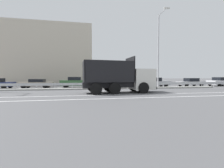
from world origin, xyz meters
TOP-DOWN VIEW (x-y plane):
  - ground_plane at (0.00, 0.00)m, footprint 320.00×320.00m
  - lane_strip_0 at (0.55, -4.46)m, footprint 55.82×0.16m
  - lane_strip_1 at (0.55, -6.59)m, footprint 55.82×0.16m
  - median_island at (0.00, 1.82)m, footprint 30.70×1.10m
  - median_guardrail at (-0.00, 2.78)m, footprint 55.82×0.09m
  - dump_truck at (1.40, -2.60)m, footprint 7.14×3.10m
  - median_road_sign at (4.12, 1.82)m, footprint 0.84×0.16m
  - street_lamp_1 at (7.19, 1.81)m, footprint 0.72×2.60m
  - parked_car_2 at (-9.24, 5.42)m, footprint 4.46×1.88m
  - parked_car_3 at (-3.96, 5.46)m, footprint 4.25×2.06m
  - parked_car_4 at (2.05, 5.35)m, footprint 4.26×2.05m
  - parked_car_5 at (8.18, 4.95)m, footprint 4.83×1.92m
  - parked_car_6 at (14.75, 5.06)m, footprint 4.55×1.90m
  - parked_car_7 at (20.65, 5.02)m, footprint 4.59×2.18m
  - background_building_0 at (-10.36, 18.53)m, footprint 18.36×11.86m

SIDE VIEW (x-z plane):
  - ground_plane at x=0.00m, z-range 0.00..0.00m
  - lane_strip_0 at x=0.55m, z-range 0.00..0.01m
  - lane_strip_1 at x=0.55m, z-range 0.00..0.01m
  - median_island at x=0.00m, z-range 0.00..0.18m
  - median_guardrail at x=0.00m, z-range 0.18..0.96m
  - parked_car_2 at x=-9.24m, z-range 0.03..1.28m
  - parked_car_6 at x=14.75m, z-range 0.00..1.37m
  - parked_car_5 at x=8.18m, z-range 0.00..1.46m
  - parked_car_7 at x=20.65m, z-range 0.00..1.51m
  - parked_car_4 at x=2.05m, z-range 0.00..1.55m
  - parked_car_3 at x=-3.96m, z-range 0.01..1.56m
  - dump_truck at x=1.40m, z-range -0.50..2.97m
  - median_road_sign at x=4.12m, z-range 0.10..2.41m
  - street_lamp_1 at x=7.19m, z-range 0.54..10.47m
  - background_building_0 at x=-10.36m, z-range 0.00..11.93m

